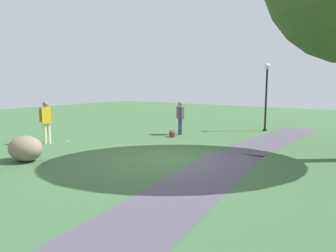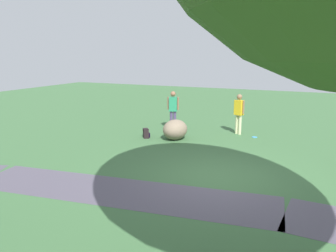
# 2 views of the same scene
# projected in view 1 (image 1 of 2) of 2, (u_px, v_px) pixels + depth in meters

# --- Properties ---
(ground_plane) EXTENTS (48.00, 48.00, 0.00)m
(ground_plane) POSITION_uv_depth(u_px,v_px,m) (169.00, 159.00, 10.38)
(ground_plane) COLOR #3C653B
(footpath_segment_near) EXTENTS (8.08, 2.22, 0.01)m
(footpath_segment_near) POSITION_uv_depth(u_px,v_px,m) (277.00, 138.00, 14.26)
(footpath_segment_near) COLOR #504A58
(footpath_segment_near) RESTS_ON ground
(footpath_segment_mid) EXTENTS (8.16, 2.78, 0.01)m
(footpath_segment_mid) POSITION_uv_depth(u_px,v_px,m) (192.00, 186.00, 7.64)
(footpath_segment_mid) COLOR #504A58
(footpath_segment_mid) RESTS_ON ground
(lamp_post) EXTENTS (0.28, 0.28, 3.43)m
(lamp_post) POSITION_uv_depth(u_px,v_px,m) (266.00, 89.00, 16.15)
(lamp_post) COLOR black
(lamp_post) RESTS_ON ground
(lawn_boulder) EXTENTS (0.96, 1.21, 0.81)m
(lawn_boulder) POSITION_uv_depth(u_px,v_px,m) (25.00, 149.00, 10.04)
(lawn_boulder) COLOR #82715C
(lawn_boulder) RESTS_ON ground
(woman_with_handbag) EXTENTS (0.40, 0.44, 1.58)m
(woman_with_handbag) POSITION_uv_depth(u_px,v_px,m) (180.00, 116.00, 15.14)
(woman_with_handbag) COLOR navy
(woman_with_handbag) RESTS_ON ground
(man_near_boulder) EXTENTS (0.49, 0.35, 1.73)m
(man_near_boulder) POSITION_uv_depth(u_px,v_px,m) (46.00, 119.00, 12.80)
(man_near_boulder) COLOR beige
(man_near_boulder) RESTS_ON ground
(handbag_on_grass) EXTENTS (0.37, 0.37, 0.31)m
(handbag_on_grass) POSITION_uv_depth(u_px,v_px,m) (172.00, 134.00, 14.55)
(handbag_on_grass) COLOR maroon
(handbag_on_grass) RESTS_ON ground
(frisbee_on_grass) EXTENTS (0.23, 0.23, 0.02)m
(frisbee_on_grass) POSITION_uv_depth(u_px,v_px,m) (68.00, 142.00, 13.39)
(frisbee_on_grass) COLOR #3E9BCD
(frisbee_on_grass) RESTS_ON ground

